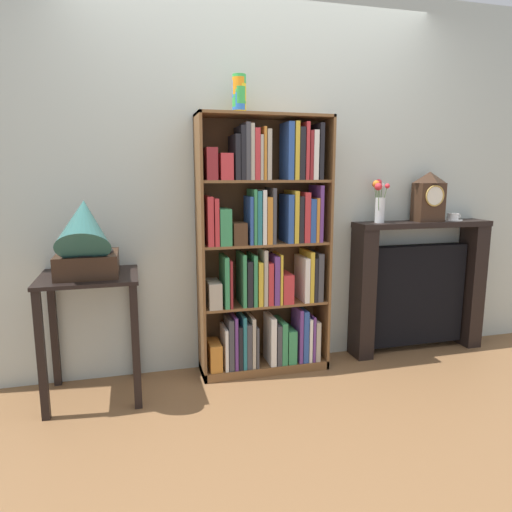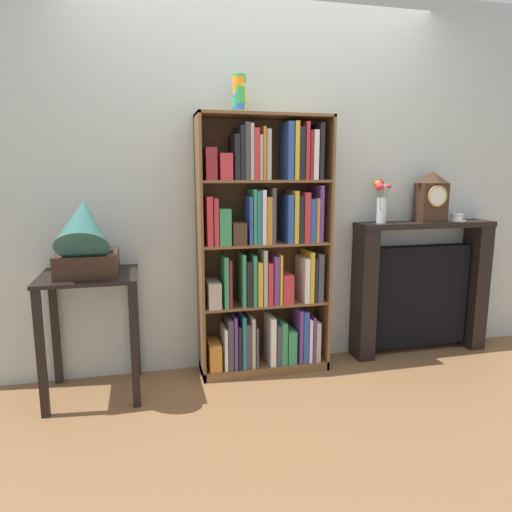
{
  "view_description": "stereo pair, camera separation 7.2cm",
  "coord_description": "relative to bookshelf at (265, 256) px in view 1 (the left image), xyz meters",
  "views": [
    {
      "loc": [
        -0.85,
        -2.81,
        1.37
      ],
      "look_at": [
        -0.06,
        0.14,
        0.82
      ],
      "focal_mm": 32.28,
      "sensor_mm": 36.0,
      "label": 1
    },
    {
      "loc": [
        -0.78,
        -2.83,
        1.37
      ],
      "look_at": [
        -0.06,
        0.14,
        0.82
      ],
      "focal_mm": 32.28,
      "sensor_mm": 36.0,
      "label": 2
    }
  ],
  "objects": [
    {
      "name": "cup_stack",
      "position": [
        -0.18,
        0.0,
        1.04
      ],
      "size": [
        0.09,
        0.09,
        0.24
      ],
      "color": "yellow",
      "rests_on": "bookshelf"
    },
    {
      "name": "ground_plane",
      "position": [
        -0.01,
        -0.14,
        -0.83
      ],
      "size": [
        7.77,
        6.4,
        0.02
      ],
      "primitive_type": "cube",
      "color": "brown"
    },
    {
      "name": "wall_back",
      "position": [
        0.06,
        0.19,
        0.48
      ],
      "size": [
        4.77,
        0.08,
        2.6
      ],
      "primitive_type": "cube",
      "color": "beige",
      "rests_on": "ground"
    },
    {
      "name": "gramophone",
      "position": [
        -1.13,
        -0.17,
        0.18
      ],
      "size": [
        0.35,
        0.5,
        0.54
      ],
      "color": "#382316",
      "rests_on": "side_table_left"
    },
    {
      "name": "fireplace_mantel",
      "position": [
        1.24,
        0.06,
        -0.32
      ],
      "size": [
        1.07,
        0.22,
        1.01
      ],
      "color": "black",
      "rests_on": "ground"
    },
    {
      "name": "bookshelf",
      "position": [
        0.0,
        0.0,
        0.0
      ],
      "size": [
        0.89,
        0.28,
        1.74
      ],
      "color": "brown",
      "rests_on": "ground"
    },
    {
      "name": "mantel_clock",
      "position": [
        1.27,
        0.04,
        0.38
      ],
      "size": [
        0.21,
        0.15,
        0.37
      ],
      "color": "#382316",
      "rests_on": "fireplace_mantel"
    },
    {
      "name": "flower_vase",
      "position": [
        0.87,
        0.04,
        0.35
      ],
      "size": [
        0.15,
        0.17,
        0.31
      ],
      "color": "silver",
      "rests_on": "fireplace_mantel"
    },
    {
      "name": "side_table_left",
      "position": [
        -1.13,
        -0.11,
        -0.24
      ],
      "size": [
        0.57,
        0.51,
        0.77
      ],
      "color": "black",
      "rests_on": "ground"
    },
    {
      "name": "teacup_with_saucer",
      "position": [
        1.5,
        0.04,
        0.22
      ],
      "size": [
        0.14,
        0.14,
        0.06
      ],
      "color": "white",
      "rests_on": "fireplace_mantel"
    }
  ]
}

